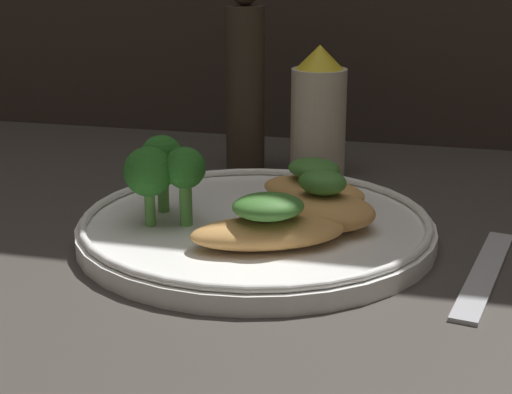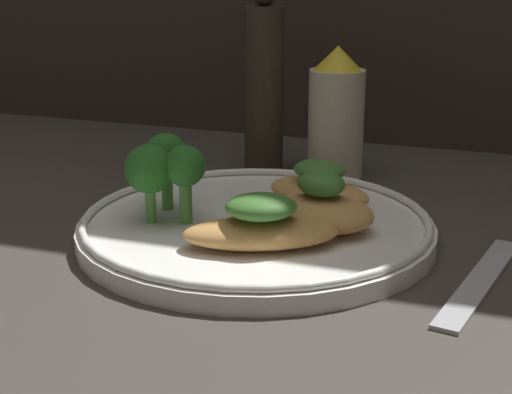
# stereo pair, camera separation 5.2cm
# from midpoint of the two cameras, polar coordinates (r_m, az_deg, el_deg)

# --- Properties ---
(ground_plane) EXTENTS (1.80, 1.80, 0.01)m
(ground_plane) POSITION_cam_midpoint_polar(r_m,az_deg,el_deg) (0.61, 2.46, -3.53)
(ground_plane) COLOR #3D3833
(plate) EXTENTS (0.27, 0.27, 0.02)m
(plate) POSITION_cam_midpoint_polar(r_m,az_deg,el_deg) (0.60, 2.48, -2.21)
(plate) COLOR white
(plate) RESTS_ON ground_plane
(grilled_meat_front) EXTENTS (0.12, 0.09, 0.04)m
(grilled_meat_front) POSITION_cam_midpoint_polar(r_m,az_deg,el_deg) (0.55, 3.11, -2.19)
(grilled_meat_front) COLOR tan
(grilled_meat_front) RESTS_ON plate
(grilled_meat_middle) EXTENTS (0.09, 0.07, 0.04)m
(grilled_meat_middle) POSITION_cam_midpoint_polar(r_m,az_deg,el_deg) (0.58, 7.18, -1.04)
(grilled_meat_middle) COLOR tan
(grilled_meat_middle) RESTS_ON plate
(grilled_meat_back) EXTENTS (0.10, 0.07, 0.04)m
(grilled_meat_back) POSITION_cam_midpoint_polar(r_m,az_deg,el_deg) (0.64, 6.94, 0.63)
(grilled_meat_back) COLOR tan
(grilled_meat_back) RESTS_ON plate
(broccoli_bunch) EXTENTS (0.06, 0.07, 0.06)m
(broccoli_bunch) POSITION_cam_midpoint_polar(r_m,az_deg,el_deg) (0.60, -4.24, 2.27)
(broccoli_bunch) COLOR #569942
(broccoli_bunch) RESTS_ON plate
(sauce_bottle) EXTENTS (0.05, 0.05, 0.13)m
(sauce_bottle) POSITION_cam_midpoint_polar(r_m,az_deg,el_deg) (0.77, 7.81, 5.93)
(sauce_bottle) COLOR beige
(sauce_bottle) RESTS_ON ground_plane
(pepper_grinder) EXTENTS (0.04, 0.04, 0.19)m
(pepper_grinder) POSITION_cam_midpoint_polar(r_m,az_deg,el_deg) (0.78, 2.52, 8.21)
(pepper_grinder) COLOR #382D23
(pepper_grinder) RESTS_ON ground_plane
(fork) EXTENTS (0.05, 0.16, 0.01)m
(fork) POSITION_cam_midpoint_polar(r_m,az_deg,el_deg) (0.56, 18.63, -5.75)
(fork) COLOR #B2B2B7
(fork) RESTS_ON ground_plane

